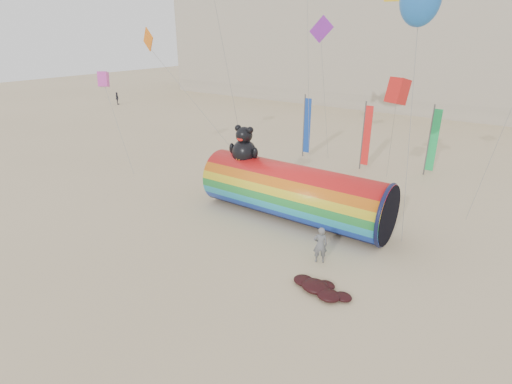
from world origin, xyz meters
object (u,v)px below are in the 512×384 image
Objects in this scene: windsock_assembly at (293,191)px; kite_handler at (320,245)px; fabric_bundle at (320,288)px; hotel_building at (361,28)px.

windsock_assembly reaches higher than kite_handler.
windsock_assembly is at bearing -76.27° from kite_handler.
fabric_bundle is (1.05, -2.07, -0.72)m from kite_handler.
kite_handler is (16.47, -44.99, -9.42)m from hotel_building.
windsock_assembly reaches higher than fabric_bundle.
hotel_building is at bearing -101.28° from kite_handler.
kite_handler reaches higher than fabric_bundle.
fabric_bundle is (17.52, -47.06, -10.14)m from hotel_building.
windsock_assembly is 6.08× the size of kite_handler.
fabric_bundle is at bearing -69.58° from hotel_building.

